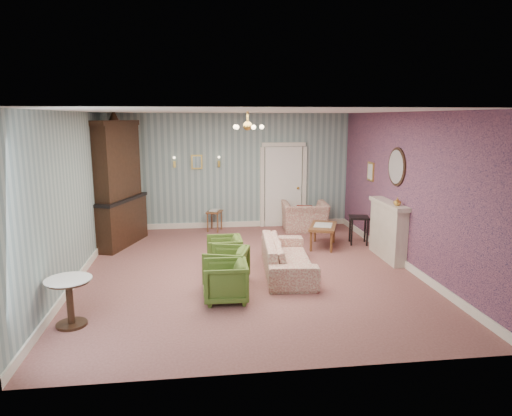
{
  "coord_description": "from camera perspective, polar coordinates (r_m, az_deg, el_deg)",
  "views": [
    {
      "loc": [
        -0.89,
        -8.15,
        2.8
      ],
      "look_at": [
        0.2,
        0.4,
        1.1
      ],
      "focal_mm": 32.39,
      "sensor_mm": 36.0,
      "label": 1
    }
  ],
  "objects": [
    {
      "name": "framed_print",
      "position": [
        10.69,
        13.98,
        4.39
      ],
      "size": [
        0.04,
        0.34,
        0.42
      ],
      "primitive_type": null,
      "color": "gold",
      "rests_on": "wall_right"
    },
    {
      "name": "wall_right",
      "position": [
        9.13,
        18.05,
        2.1
      ],
      "size": [
        0.0,
        7.0,
        7.0
      ],
      "primitive_type": "plane",
      "rotation": [
        1.57,
        0.0,
        -1.57
      ],
      "color": "slate",
      "rests_on": "ground"
    },
    {
      "name": "nesting_table",
      "position": [
        11.59,
        -5.14,
        -1.48
      ],
      "size": [
        0.45,
        0.51,
        0.55
      ],
      "primitive_type": null,
      "rotation": [
        0.0,
        0.0,
        -0.34
      ],
      "color": "brown",
      "rests_on": "floor"
    },
    {
      "name": "olive_chair_b",
      "position": [
        7.89,
        -3.67,
        -6.94
      ],
      "size": [
        0.8,
        0.83,
        0.7
      ],
      "primitive_type": "imported",
      "rotation": [
        0.0,
        0.0,
        -1.86
      ],
      "color": "#486523",
      "rests_on": "floor"
    },
    {
      "name": "burgundy_cushion",
      "position": [
        11.42,
        5.99,
        -0.62
      ],
      "size": [
        0.41,
        0.28,
        0.39
      ],
      "primitive_type": "cube",
      "rotation": [
        0.17,
        0.0,
        -0.35
      ],
      "color": "maroon",
      "rests_on": "wingback_chair"
    },
    {
      "name": "ceiling",
      "position": [
        8.2,
        -1.05,
        11.85
      ],
      "size": [
        7.0,
        7.0,
        0.0
      ],
      "primitive_type": "plane",
      "rotation": [
        3.14,
        0.0,
        0.0
      ],
      "color": "white",
      "rests_on": "ground"
    },
    {
      "name": "wall_left",
      "position": [
        8.52,
        -21.5,
        1.26
      ],
      "size": [
        0.0,
        7.0,
        7.0
      ],
      "primitive_type": "plane",
      "rotation": [
        1.57,
        0.0,
        1.57
      ],
      "color": "slate",
      "rests_on": "ground"
    },
    {
      "name": "wall_right_floral",
      "position": [
        9.13,
        17.97,
        2.1
      ],
      "size": [
        0.0,
        7.0,
        7.0
      ],
      "primitive_type": "plane",
      "rotation": [
        1.57,
        0.0,
        -1.57
      ],
      "color": "#B15867",
      "rests_on": "ground"
    },
    {
      "name": "dresser",
      "position": [
        10.53,
        -16.86,
        3.32
      ],
      "size": [
        1.14,
        1.84,
        2.9
      ],
      "primitive_type": null,
      "rotation": [
        0.0,
        0.0,
        -0.33
      ],
      "color": "black",
      "rests_on": "floor"
    },
    {
      "name": "side_table_black",
      "position": [
        10.57,
        12.54,
        -2.7
      ],
      "size": [
        0.5,
        0.5,
        0.63
      ],
      "primitive_type": null,
      "rotation": [
        0.0,
        0.0,
        -0.21
      ],
      "color": "black",
      "rests_on": "floor"
    },
    {
      "name": "oval_mirror",
      "position": [
        9.43,
        16.95,
        4.89
      ],
      "size": [
        0.04,
        0.76,
        0.84
      ],
      "primitive_type": null,
      "color": "white",
      "rests_on": "wall_right"
    },
    {
      "name": "sofa_chintz",
      "position": [
        8.43,
        3.92,
        -5.3
      ],
      "size": [
        0.79,
        2.16,
        0.83
      ],
      "primitive_type": "imported",
      "rotation": [
        0.0,
        0.0,
        1.49
      ],
      "color": "#9D463F",
      "rests_on": "floor"
    },
    {
      "name": "chandelier",
      "position": [
        8.2,
        -1.05,
        9.97
      ],
      "size": [
        0.56,
        0.56,
        0.36
      ],
      "primitive_type": null,
      "color": "gold",
      "rests_on": "ceiling"
    },
    {
      "name": "door",
      "position": [
        11.94,
        3.38,
        2.86
      ],
      "size": [
        1.12,
        0.12,
        2.16
      ],
      "primitive_type": null,
      "color": "white",
      "rests_on": "floor"
    },
    {
      "name": "wall_front",
      "position": [
        4.92,
        3.47,
        -4.78
      ],
      "size": [
        6.0,
        0.0,
        6.0
      ],
      "primitive_type": "plane",
      "rotation": [
        -1.57,
        0.0,
        0.0
      ],
      "color": "slate",
      "rests_on": "ground"
    },
    {
      "name": "olive_chair_a",
      "position": [
        7.21,
        -3.82,
        -8.79
      ],
      "size": [
        0.64,
        0.68,
        0.69
      ],
      "primitive_type": "imported",
      "rotation": [
        0.0,
        0.0,
        -1.59
      ],
      "color": "#486523",
      "rests_on": "floor"
    },
    {
      "name": "wingback_chair",
      "position": [
        11.57,
        6.06,
        -0.47
      ],
      "size": [
        1.15,
        0.8,
        0.96
      ],
      "primitive_type": "imported",
      "rotation": [
        0.0,
        0.0,
        3.06
      ],
      "color": "#9D463F",
      "rests_on": "floor"
    },
    {
      "name": "sconce_right",
      "position": [
        11.65,
        -4.61,
        5.71
      ],
      "size": [
        0.16,
        0.12,
        0.3
      ],
      "primitive_type": null,
      "color": "gold",
      "rests_on": "wall_back"
    },
    {
      "name": "coffee_table",
      "position": [
        10.22,
        8.25,
        -3.43
      ],
      "size": [
        0.83,
        1.08,
        0.49
      ],
      "primitive_type": null,
      "rotation": [
        0.0,
        0.0,
        -0.35
      ],
      "color": "brown",
      "rests_on": "floor"
    },
    {
      "name": "sconce_left",
      "position": [
        11.65,
        -10.04,
        5.57
      ],
      "size": [
        0.16,
        0.12,
        0.3
      ],
      "primitive_type": null,
      "color": "gold",
      "rests_on": "wall_back"
    },
    {
      "name": "olive_chair_c",
      "position": [
        8.75,
        -3.95,
        -5.28
      ],
      "size": [
        0.61,
        0.65,
        0.66
      ],
      "primitive_type": "imported",
      "rotation": [
        0.0,
        0.0,
        -1.56
      ],
      "color": "#486523",
      "rests_on": "floor"
    },
    {
      "name": "fireplace",
      "position": [
        9.6,
        15.97,
        -2.66
      ],
      "size": [
        0.3,
        1.4,
        1.16
      ],
      "primitive_type": null,
      "color": "beige",
      "rests_on": "floor"
    },
    {
      "name": "floor",
      "position": [
        8.66,
        -0.99,
        -7.7
      ],
      "size": [
        7.0,
        7.0,
        0.0
      ],
      "primitive_type": "plane",
      "color": "#8B5851",
      "rests_on": "ground"
    },
    {
      "name": "mantel_vase",
      "position": [
        9.1,
        17.06,
        0.75
      ],
      "size": [
        0.15,
        0.15,
        0.15
      ],
      "primitive_type": "imported",
      "color": "gold",
      "rests_on": "fireplace"
    },
    {
      "name": "wall_back",
      "position": [
        11.76,
        -2.89,
        4.55
      ],
      "size": [
        6.0,
        0.0,
        6.0
      ],
      "primitive_type": "plane",
      "rotation": [
        1.57,
        0.0,
        0.0
      ],
      "color": "slate",
      "rests_on": "ground"
    },
    {
      "name": "pedestal_table",
      "position": [
        6.86,
        -21.99,
        -10.73
      ],
      "size": [
        0.76,
        0.76,
        0.68
      ],
      "primitive_type": null,
      "rotation": [
        0.0,
        0.0,
        -0.26
      ],
      "color": "black",
      "rests_on": "floor"
    },
    {
      "name": "gilt_mirror_back",
      "position": [
        11.66,
        -7.32,
        5.66
      ],
      "size": [
        0.28,
        0.06,
        0.36
      ],
      "primitive_type": null,
      "color": "gold",
      "rests_on": "wall_back"
    }
  ]
}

